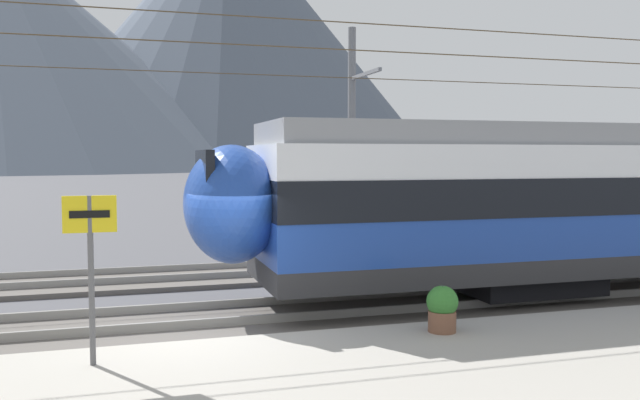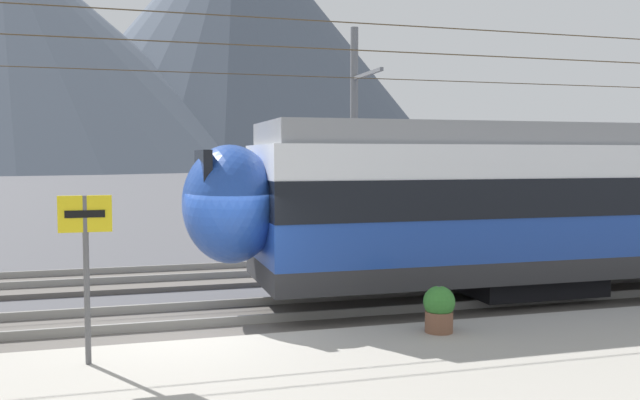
{
  "view_description": "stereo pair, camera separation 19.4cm",
  "coord_description": "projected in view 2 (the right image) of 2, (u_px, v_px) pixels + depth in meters",
  "views": [
    {
      "loc": [
        -1.26,
        -10.93,
        3.18
      ],
      "look_at": [
        2.96,
        3.34,
        2.19
      ],
      "focal_mm": 37.09,
      "sensor_mm": 36.0,
      "label": 1
    },
    {
      "loc": [
        -1.08,
        -10.98,
        3.18
      ],
      "look_at": [
        2.96,
        3.34,
        2.19
      ],
      "focal_mm": 37.09,
      "sensor_mm": 36.0,
      "label": 2
    }
  ],
  "objects": [
    {
      "name": "ground_plane",
      "position": [
        204.0,
        346.0,
        11.05
      ],
      "size": [
        400.0,
        400.0,
        0.0
      ],
      "primitive_type": "plane",
      "color": "#4C4C51"
    },
    {
      "name": "track_near",
      "position": [
        196.0,
        321.0,
        12.5
      ],
      "size": [
        120.0,
        3.0,
        0.28
      ],
      "color": "#5B5651",
      "rests_on": "ground"
    },
    {
      "name": "track_far",
      "position": [
        180.0,
        277.0,
        17.01
      ],
      "size": [
        120.0,
        3.0,
        0.28
      ],
      "color": "#5B5651",
      "rests_on": "ground"
    },
    {
      "name": "catenary_mast_far_side",
      "position": [
        356.0,
        137.0,
        20.18
      ],
      "size": [
        42.08,
        2.49,
        7.1
      ],
      "color": "slate",
      "rests_on": "ground"
    },
    {
      "name": "platform_sign",
      "position": [
        86.0,
        241.0,
        8.99
      ],
      "size": [
        0.7,
        0.08,
        2.33
      ],
      "color": "#59595B",
      "rests_on": "platform_slab"
    },
    {
      "name": "potted_plant_platform_edge",
      "position": [
        439.0,
        307.0,
        10.72
      ],
      "size": [
        0.52,
        0.52,
        0.76
      ],
      "color": "brown",
      "rests_on": "platform_slab"
    },
    {
      "name": "mountain_left_ridge",
      "position": [
        0.0,
        49.0,
        163.75
      ],
      "size": [
        138.46,
        138.46,
        59.26
      ],
      "primitive_type": "cone",
      "color": "#515B6B",
      "rests_on": "ground"
    },
    {
      "name": "mountain_central_peak",
      "position": [
        236.0,
        36.0,
        196.76
      ],
      "size": [
        125.53,
        125.53,
        77.62
      ],
      "primitive_type": "cone",
      "color": "#515B6B",
      "rests_on": "ground"
    }
  ]
}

